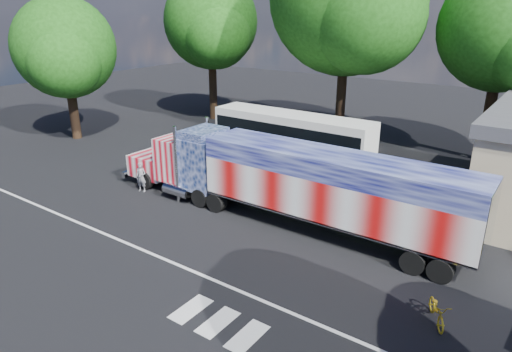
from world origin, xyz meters
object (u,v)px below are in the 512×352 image
Objects in this scene: woman at (141,177)px; tree_nw_a at (212,22)px; tree_ne_a at (506,28)px; bicycle at (437,311)px; semi_truck at (287,181)px; coach_bus at (291,137)px; tree_w_a at (65,48)px.

tree_nw_a is (-8.24, 16.04, 7.64)m from woman.
tree_ne_a is (14.49, 17.17, 7.63)m from woman.
woman is at bearing 143.45° from bicycle.
semi_truck is 1.53× the size of tree_nw_a.
tree_nw_a reaches higher than semi_truck.
tree_nw_a is at bearing 101.71° from woman.
bicycle is 31.80m from tree_nw_a.
tree_ne_a reaches higher than bicycle.
coach_bus is at bearing -28.43° from tree_nw_a.
tree_w_a reaches higher than woman.
tree_ne_a reaches higher than woman.
semi_truck is 1.81× the size of tree_w_a.
tree_w_a is (-16.68, -4.83, 5.18)m from coach_bus.
semi_truck is 11.41× the size of woman.
coach_bus is 1.04× the size of tree_w_a.
semi_truck reaches higher than woman.
bicycle is at bearing -42.64° from coach_bus.
bicycle is at bearing -22.87° from woman.
woman is 0.16× the size of tree_w_a.
semi_truck reaches higher than bicycle.
tree_nw_a is at bearing 151.57° from coach_bus.
woman is (-4.03, -9.39, -0.82)m from coach_bus.
tree_ne_a is at bearing 66.99° from bicycle.
bicycle is (12.53, -11.54, -1.23)m from coach_bus.
tree_w_a is (-21.26, 3.20, 4.74)m from semi_truck.
bicycle is 0.13× the size of tree_nw_a.
tree_ne_a is at bearing 2.86° from tree_nw_a.
bicycle is at bearing -23.86° from semi_truck.
semi_truck is at bearing -41.03° from tree_nw_a.
tree_ne_a is (5.87, 15.80, 6.36)m from semi_truck.
tree_w_a is at bearing -163.87° from coach_bus.
tree_w_a is 0.84× the size of tree_nw_a.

